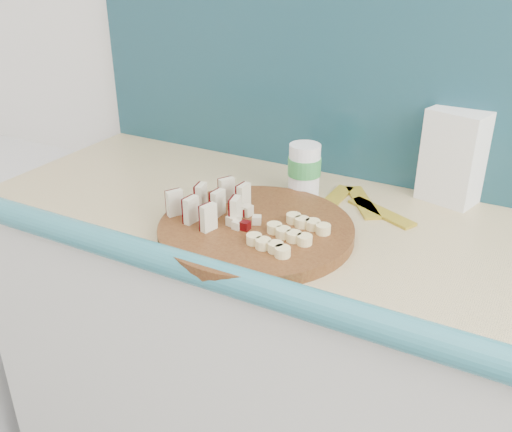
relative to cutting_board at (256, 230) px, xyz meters
name	(u,v)px	position (x,y,z in m)	size (l,w,h in m)	color
kitchen_counter	(426,421)	(0.39, 0.12, -0.47)	(2.20, 0.63, 0.91)	white
backsplash	(501,97)	(0.39, 0.41, 0.24)	(2.20, 0.02, 0.50)	teal
cutting_board	(256,230)	(0.00, 0.00, 0.00)	(0.41, 0.41, 0.03)	#431F0E
apple_wedges	(212,203)	(-0.11, 0.00, 0.04)	(0.16, 0.17, 0.06)	beige
apple_chunks	(247,217)	(-0.03, 0.01, 0.02)	(0.06, 0.07, 0.02)	beige
banana_slices	(289,234)	(0.09, -0.02, 0.02)	(0.13, 0.17, 0.02)	#FFE79B
flour_bag	(454,156)	(0.32, 0.38, 0.10)	(0.13, 0.09, 0.22)	white
canister	(304,169)	(0.00, 0.24, 0.05)	(0.08, 0.08, 0.13)	white
banana_peel	(359,205)	(0.14, 0.24, -0.01)	(0.23, 0.19, 0.01)	gold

